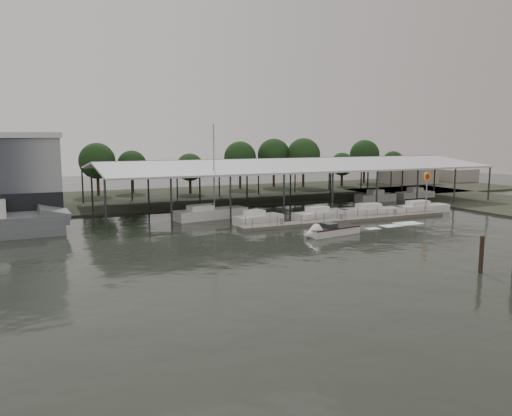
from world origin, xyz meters
name	(u,v)px	position (x,y,z in m)	size (l,w,h in m)	color
ground	(274,250)	(0.00, 0.00, 0.00)	(200.00, 200.00, 0.00)	black
land_strip_far	(158,198)	(0.00, 42.00, 0.10)	(140.00, 30.00, 0.30)	#3D4433
covered_boat_shed	(291,163)	(17.00, 28.00, 6.13)	(58.24, 24.00, 6.96)	silver
floating_dock	(348,220)	(15.00, 10.00, 0.20)	(28.00, 2.00, 1.40)	#635E57
shell_fuel_sign	(427,185)	(27.00, 9.99, 3.93)	(1.10, 0.18, 5.55)	gray
distant_commercial_buildings	(423,175)	(59.03, 44.69, 1.84)	(22.00, 8.00, 4.00)	gray
white_sailboat	(210,214)	(0.77, 19.02, 0.64)	(9.53, 3.93, 11.71)	white
speedboat_underway	(328,231)	(8.21, 3.90, 0.39)	(17.62, 4.86, 2.00)	white
moored_cruiser_0	(258,219)	(4.49, 13.00, 0.61)	(6.08, 3.09, 1.70)	white
moored_cruiser_1	(320,215)	(12.72, 12.65, 0.61)	(7.82, 3.59, 1.70)	white
moored_cruiser_2	(371,211)	(20.17, 12.38, 0.61)	(8.73, 3.44, 1.70)	white
moored_cruiser_3	(420,208)	(27.83, 11.87, 0.61)	(8.21, 2.48, 1.70)	white
horizon_tree_line	(266,158)	(23.14, 48.93, 5.95)	(68.09, 10.85, 9.89)	#2F2115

